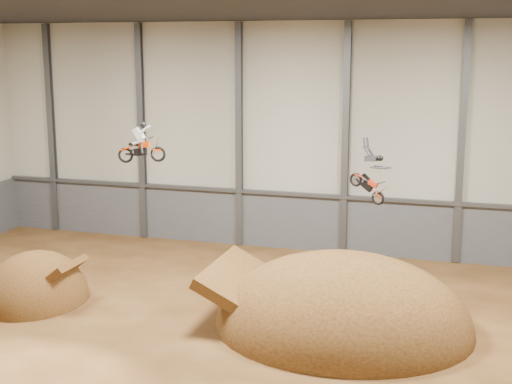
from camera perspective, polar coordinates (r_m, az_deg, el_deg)
floor at (r=31.58m, az=-3.91°, el=-11.69°), size 40.00×40.00×0.00m
back_wall at (r=43.73m, az=2.89°, el=4.35°), size 40.00×0.10×14.00m
ceiling at (r=29.09m, az=-4.29°, el=14.57°), size 40.00×40.00×0.00m
lower_band_back at (r=44.59m, az=2.80°, el=-2.37°), size 39.80×0.18×3.50m
steel_rail at (r=44.05m, az=2.77°, el=-0.15°), size 39.80×0.35×0.20m
steel_column_0 at (r=50.17m, az=-16.05°, el=4.84°), size 0.40×0.36×13.90m
steel_column_1 at (r=46.92m, az=-9.15°, el=4.71°), size 0.40×0.36×13.90m
steel_column_2 at (r=44.44m, az=-1.36°, el=4.48°), size 0.40×0.36×13.90m
steel_column_3 at (r=42.86m, az=7.17°, el=4.13°), size 0.40×0.36×13.90m
steel_column_4 at (r=42.29m, az=16.13°, el=3.67°), size 0.40×0.36×13.90m
takeoff_ramp at (r=37.61m, az=-17.18°, el=-8.33°), size 5.05×5.82×5.05m
landing_ramp at (r=32.99m, az=6.90°, el=-10.71°), size 11.64×10.30×6.71m
fmx_rider_a at (r=34.48m, az=-9.13°, el=4.11°), size 2.56×1.24×2.24m
fmx_rider_b at (r=33.18m, az=8.67°, el=1.79°), size 3.52×2.16×3.37m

